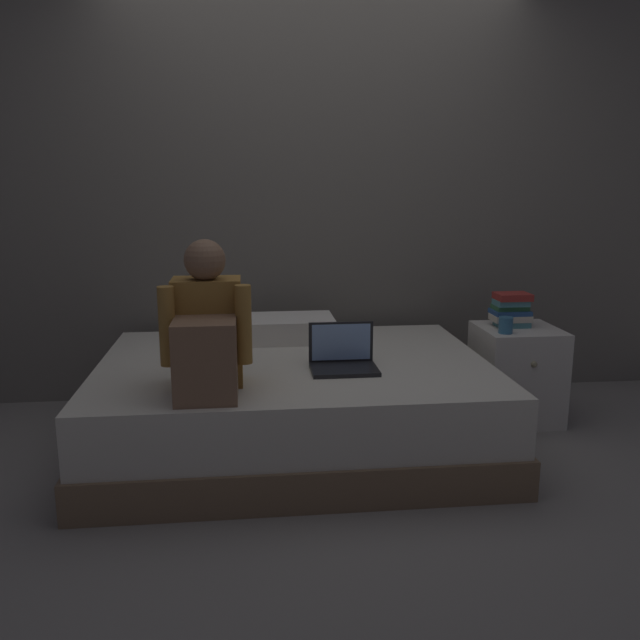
# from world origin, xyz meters

# --- Properties ---
(ground_plane) EXTENTS (8.00, 8.00, 0.00)m
(ground_plane) POSITION_xyz_m (0.00, 0.00, 0.00)
(ground_plane) COLOR gray
(wall_back) EXTENTS (5.60, 0.10, 2.70)m
(wall_back) POSITION_xyz_m (0.00, 1.20, 1.35)
(wall_back) COLOR slate
(wall_back) RESTS_ON ground_plane
(bed) EXTENTS (2.00, 1.50, 0.46)m
(bed) POSITION_xyz_m (-0.20, 0.30, 0.23)
(bed) COLOR #7A6047
(bed) RESTS_ON ground_plane
(nightstand) EXTENTS (0.44, 0.46, 0.54)m
(nightstand) POSITION_xyz_m (1.10, 0.54, 0.27)
(nightstand) COLOR beige
(nightstand) RESTS_ON ground_plane
(person_sitting) EXTENTS (0.39, 0.44, 0.66)m
(person_sitting) POSITION_xyz_m (-0.61, -0.13, 0.71)
(person_sitting) COLOR olive
(person_sitting) RESTS_ON bed
(laptop) EXTENTS (0.32, 0.23, 0.22)m
(laptop) POSITION_xyz_m (0.03, 0.11, 0.52)
(laptop) COLOR black
(laptop) RESTS_ON bed
(pillow) EXTENTS (0.56, 0.36, 0.13)m
(pillow) POSITION_xyz_m (-0.22, 0.75, 0.53)
(pillow) COLOR silver
(pillow) RESTS_ON bed
(book_stack) EXTENTS (0.21, 0.16, 0.19)m
(book_stack) POSITION_xyz_m (1.06, 0.58, 0.64)
(book_stack) COLOR teal
(book_stack) RESTS_ON nightstand
(mug) EXTENTS (0.08, 0.08, 0.09)m
(mug) POSITION_xyz_m (0.97, 0.42, 0.59)
(mug) COLOR teal
(mug) RESTS_ON nightstand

